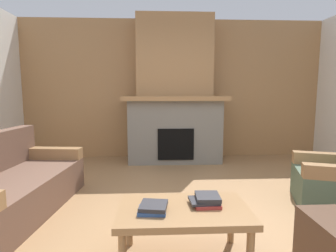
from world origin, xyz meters
The scene contains 7 objects.
ground centered at (0.00, 0.00, 0.00)m, with size 9.00×9.00×0.00m, color #9E754C.
wall_back_wood_panel centered at (0.00, 3.00, 1.35)m, with size 6.00×0.12×2.70m, color #A87A4C.
fireplace centered at (0.00, 2.62, 1.16)m, with size 1.90×0.82×2.70m.
couch centered at (-1.93, 0.40, 0.29)m, with size 1.02×1.88×0.85m.
coffee_table centered at (-0.15, -0.52, 0.38)m, with size 1.00×0.60×0.43m.
book_stack_near_edge centered at (-0.38, -0.58, 0.46)m, with size 0.23×0.23×0.06m.
book_stack_center centered at (0.03, -0.47, 0.47)m, with size 0.24×0.22×0.08m.
Camera 1 is at (-0.36, -2.49, 1.31)m, focal length 29.04 mm.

